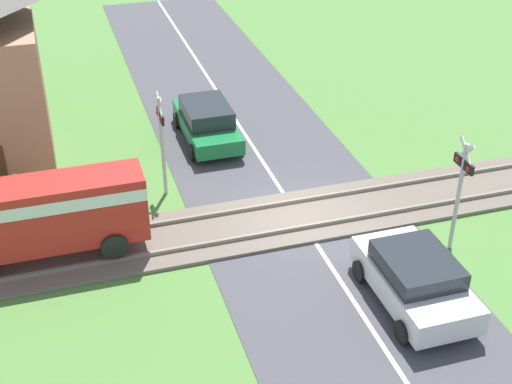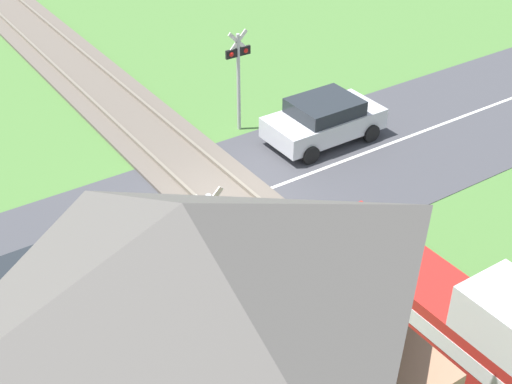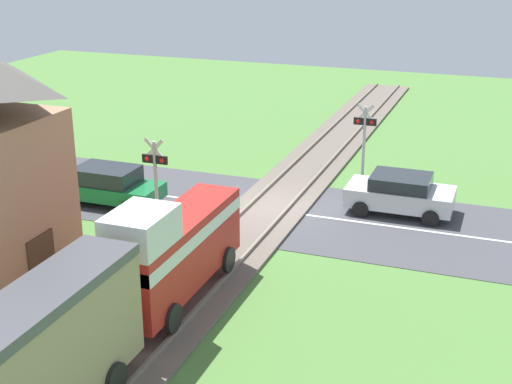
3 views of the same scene
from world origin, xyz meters
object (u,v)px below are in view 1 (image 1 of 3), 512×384
car_near_crossing (415,279)px  car_far_side (207,121)px  crossing_signal_west_approach (461,181)px  crossing_signal_east_approach (161,132)px  pedestrian_by_station (20,201)px

car_near_crossing → car_far_side: car_near_crossing is taller
car_far_side → crossing_signal_west_approach: 10.12m
crossing_signal_west_approach → crossing_signal_east_approach: bearing=53.5°
car_near_crossing → pedestrian_by_station: (6.76, 9.52, 0.02)m
car_far_side → crossing_signal_east_approach: bearing=146.3°
crossing_signal_west_approach → crossing_signal_east_approach: (5.37, 7.24, 0.00)m
car_near_crossing → pedestrian_by_station: pedestrian_by_station is taller
crossing_signal_west_approach → car_far_side: bearing=30.3°
car_far_side → crossing_signal_west_approach: bearing=-149.7°
car_near_crossing → crossing_signal_east_approach: (7.24, 5.06, 1.43)m
car_near_crossing → pedestrian_by_station: size_ratio=2.22×
crossing_signal_west_approach → pedestrian_by_station: size_ratio=2.01×
crossing_signal_east_approach → car_near_crossing: bearing=-145.0°
pedestrian_by_station → car_near_crossing: bearing=-125.4°
car_far_side → crossing_signal_east_approach: size_ratio=1.20×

